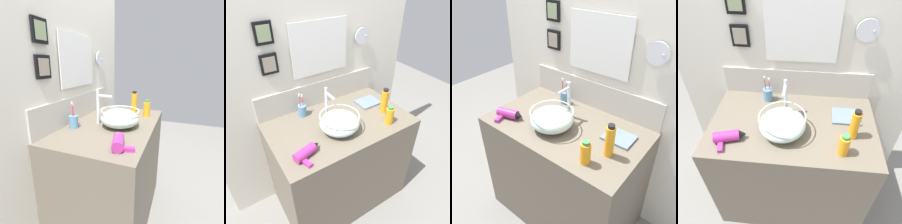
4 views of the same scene
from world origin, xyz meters
TOP-DOWN VIEW (x-y plane):
  - ground_plane at (0.00, 0.00)m, footprint 6.00×6.00m
  - vanity_counter at (0.00, 0.00)m, footprint 1.10×0.66m
  - back_panel at (-0.00, 0.36)m, footprint 1.79×0.09m
  - glass_bowl_sink at (-0.06, -0.08)m, footprint 0.29×0.29m
  - faucet at (-0.06, 0.09)m, footprint 0.02×0.13m
  - hair_drier at (-0.37, -0.18)m, footprint 0.20×0.17m
  - toothbrush_cup at (-0.20, 0.23)m, footprint 0.07×0.07m
  - soap_dispenser at (0.38, -0.08)m, footprint 0.06×0.06m
  - lotion_bottle at (0.31, -0.21)m, footprint 0.06×0.06m
  - hand_towel at (0.36, 0.10)m, footprint 0.19×0.16m

SIDE VIEW (x-z plane):
  - ground_plane at x=0.00m, z-range 0.00..0.00m
  - vanity_counter at x=0.00m, z-range 0.00..0.89m
  - hand_towel at x=0.36m, z-range 0.89..0.90m
  - hair_drier at x=-0.37m, z-range 0.89..0.95m
  - toothbrush_cup at x=-0.20m, z-range 0.84..1.04m
  - glass_bowl_sink at x=-0.06m, z-range 0.89..1.03m
  - lotion_bottle at x=0.31m, z-range 0.88..1.03m
  - soap_dispenser at x=0.38m, z-range 0.88..1.10m
  - faucet at x=-0.06m, z-range 0.91..1.18m
  - back_panel at x=0.00m, z-range 0.00..2.39m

